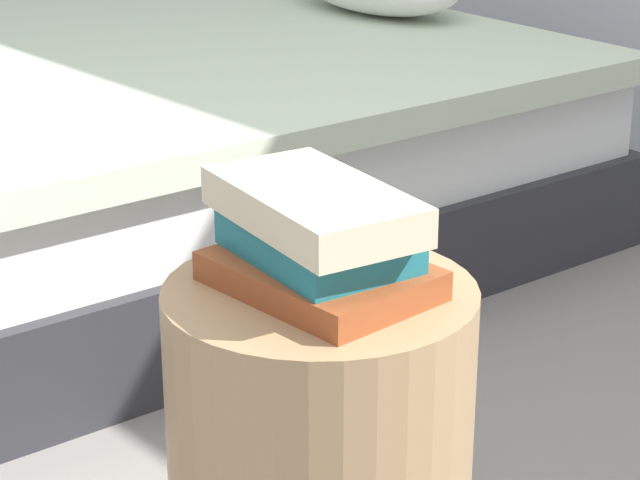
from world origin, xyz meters
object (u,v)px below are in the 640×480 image
book_rust (318,276)px  book_teal (318,240)px  side_table (320,465)px  book_cream (315,205)px  bed (112,151)px

book_rust → book_teal: 0.04m
side_table → book_teal: book_teal is taller
book_teal → side_table: bearing=-24.3°
book_rust → book_teal: size_ratio=1.14×
book_cream → book_teal: bearing=94.5°
side_table → book_teal: size_ratio=2.15×
book_teal → bed: bearing=165.8°
book_teal → book_cream: bearing=-87.5°
side_table → book_teal: 0.30m
book_rust → book_cream: size_ratio=0.92×
book_rust → book_cream: 0.09m
bed → book_teal: (1.34, -0.54, 0.31)m
bed → book_rust: bearing=-18.7°
bed → book_cream: bed is taller
bed → book_rust: 1.48m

